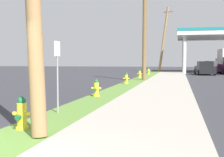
# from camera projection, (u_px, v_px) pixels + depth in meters

# --- Properties ---
(fire_hydrant_nearest) EXTENTS (0.42, 0.38, 0.74)m
(fire_hydrant_nearest) POSITION_uv_depth(u_px,v_px,m) (22.00, 115.00, 7.09)
(fire_hydrant_nearest) COLOR yellow
(fire_hydrant_nearest) RESTS_ON grass_verge
(fire_hydrant_second) EXTENTS (0.42, 0.38, 0.74)m
(fire_hydrant_second) POSITION_uv_depth(u_px,v_px,m) (96.00, 89.00, 13.60)
(fire_hydrant_second) COLOR yellow
(fire_hydrant_second) RESTS_ON grass_verge
(fire_hydrant_third) EXTENTS (0.42, 0.37, 0.74)m
(fire_hydrant_third) POSITION_uv_depth(u_px,v_px,m) (126.00, 79.00, 21.00)
(fire_hydrant_third) COLOR yellow
(fire_hydrant_third) RESTS_ON grass_verge
(fire_hydrant_fourth) EXTENTS (0.42, 0.37, 0.74)m
(fire_hydrant_fourth) POSITION_uv_depth(u_px,v_px,m) (140.00, 74.00, 28.32)
(fire_hydrant_fourth) COLOR yellow
(fire_hydrant_fourth) RESTS_ON grass_verge
(fire_hydrant_fifth) EXTENTS (0.42, 0.37, 0.74)m
(fire_hydrant_fifth) POSITION_uv_depth(u_px,v_px,m) (149.00, 71.00, 35.10)
(fire_hydrant_fifth) COLOR yellow
(fire_hydrant_fifth) RESTS_ON grass_verge
(utility_pole_midground) EXTENTS (1.36, 0.59, 8.11)m
(utility_pole_midground) POSITION_uv_depth(u_px,v_px,m) (145.00, 28.00, 24.72)
(utility_pole_midground) COLOR brown
(utility_pole_midground) RESTS_ON grass_verge
(utility_pole_background) EXTENTS (2.02, 1.22, 8.75)m
(utility_pole_background) POSITION_uv_depth(u_px,v_px,m) (164.00, 39.00, 42.88)
(utility_pole_background) COLOR #937047
(utility_pole_background) RESTS_ON grass_verge
(street_sign_post) EXTENTS (0.05, 0.36, 2.12)m
(street_sign_post) POSITION_uv_depth(u_px,v_px,m) (57.00, 62.00, 9.27)
(street_sign_post) COLOR gray
(street_sign_post) RESTS_ON grass_verge
(car_black_by_near_pump) EXTENTS (2.23, 4.62, 1.57)m
(car_black_by_near_pump) POSITION_uv_depth(u_px,v_px,m) (205.00, 69.00, 36.73)
(car_black_by_near_pump) COLOR black
(car_black_by_near_pump) RESTS_ON ground
(car_red_by_far_pump) EXTENTS (2.07, 4.56, 1.57)m
(car_red_by_far_pump) POSITION_uv_depth(u_px,v_px,m) (212.00, 67.00, 43.25)
(car_red_by_far_pump) COLOR red
(car_red_by_far_pump) RESTS_ON ground
(truck_silver_on_apron) EXTENTS (2.17, 5.42, 1.97)m
(truck_silver_on_apron) POSITION_uv_depth(u_px,v_px,m) (222.00, 66.00, 46.14)
(truck_silver_on_apron) COLOR #BCBCC1
(truck_silver_on_apron) RESTS_ON ground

